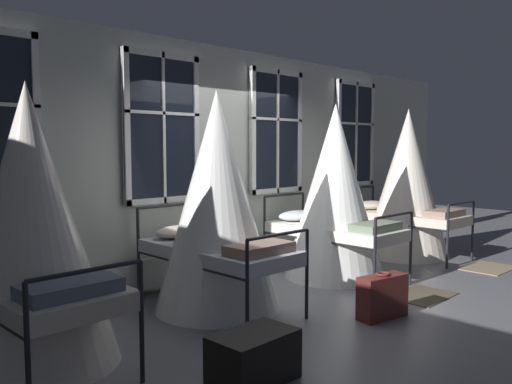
# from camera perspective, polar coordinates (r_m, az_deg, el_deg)

# --- Properties ---
(ground) EXTENTS (20.62, 20.62, 0.00)m
(ground) POSITION_cam_1_polar(r_m,az_deg,el_deg) (6.36, 4.08, -10.95)
(ground) COLOR slate
(back_wall_with_windows) EXTENTS (11.31, 0.10, 3.05)m
(back_wall_with_windows) POSITION_cam_1_polar(r_m,az_deg,el_deg) (7.04, -3.89, 3.17)
(back_wall_with_windows) COLOR #B2B7AD
(back_wall_with_windows) RESTS_ON ground
(window_bank) EXTENTS (7.00, 0.10, 2.78)m
(window_bank) POSITION_cam_1_polar(r_m,az_deg,el_deg) (6.98, -3.23, -0.21)
(window_bank) COLOR black
(window_bank) RESTS_ON ground
(cot_first) EXTENTS (1.35, 1.85, 2.25)m
(cot_first) POSITION_cam_1_polar(r_m,az_deg,el_deg) (4.49, -23.32, -3.75)
(cot_first) COLOR black
(cot_first) RESTS_ON ground
(cot_second) EXTENTS (1.35, 1.84, 2.33)m
(cot_second) POSITION_cam_1_polar(r_m,az_deg,el_deg) (5.58, -4.27, -1.31)
(cot_second) COLOR black
(cot_second) RESTS_ON ground
(cot_third) EXTENTS (1.35, 1.84, 2.31)m
(cot_third) POSITION_cam_1_polar(r_m,az_deg,el_deg) (7.04, 8.53, -0.16)
(cot_third) COLOR black
(cot_third) RESTS_ON ground
(cot_fourth) EXTENTS (1.35, 1.85, 2.34)m
(cot_fourth) POSITION_cam_1_polar(r_m,az_deg,el_deg) (8.67, 16.07, 0.75)
(cot_fourth) COLOR black
(cot_fourth) RESTS_ON ground
(rug_third) EXTENTS (0.81, 0.58, 0.01)m
(rug_third) POSITION_cam_1_polar(r_m,az_deg,el_deg) (6.54, 17.56, -10.66)
(rug_third) COLOR brown
(rug_third) RESTS_ON ground
(rug_fourth) EXTENTS (0.81, 0.57, 0.01)m
(rug_fourth) POSITION_cam_1_polar(r_m,az_deg,el_deg) (8.30, 23.97, -7.55)
(rug_fourth) COLOR #8E7A5B
(rug_fourth) RESTS_ON ground
(suitcase_dark) EXTENTS (0.59, 0.30, 0.47)m
(suitcase_dark) POSITION_cam_1_polar(r_m,az_deg,el_deg) (5.57, 13.56, -10.98)
(suitcase_dark) COLOR #5B231E
(suitcase_dark) RESTS_ON ground
(travel_trunk) EXTENTS (0.65, 0.41, 0.37)m
(travel_trunk) POSITION_cam_1_polar(r_m,az_deg,el_deg) (4.06, -0.26, -17.53)
(travel_trunk) COLOR black
(travel_trunk) RESTS_ON ground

